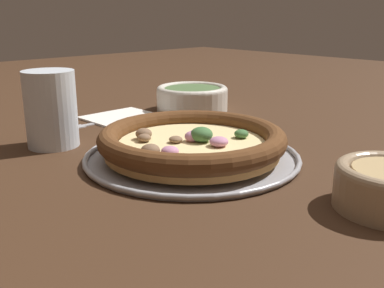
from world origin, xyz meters
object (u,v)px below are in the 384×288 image
Objects in this scene: bowl_far at (192,97)px; drinking_cup at (51,109)px; napkin at (124,117)px; pizza at (192,141)px; fork at (96,123)px; pizza_tray at (192,157)px.

bowl_far is 1.27× the size of drinking_cup.
bowl_far is 0.16m from napkin.
pizza is 1.93× the size of napkin.
pizza is 1.60× the size of fork.
drinking_cup is (0.20, 0.11, 0.03)m from pizza.
napkin is at bearing -15.31° from pizza_tray.
napkin is 0.06m from fork.
pizza is at bearing 106.79° from pizza_tray.
napkin is at bearing -15.38° from pizza.
bowl_far reaches higher than napkin.
bowl_far is 0.22m from fork.
fork is at bearing 80.33° from bowl_far.
napkin is (0.08, -0.19, -0.06)m from drinking_cup.
fork is (0.28, -0.01, -0.03)m from pizza.
napkin is at bearing 178.15° from fork.
drinking_cup is at bearing 29.10° from pizza.
drinking_cup is 0.21m from napkin.
drinking_cup is 0.71× the size of fork.
pizza is at bearing 87.47° from fork.
drinking_cup reaches higher than pizza_tray.
pizza is at bearing 164.62° from napkin.
pizza_tray is 0.34m from bowl_far.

